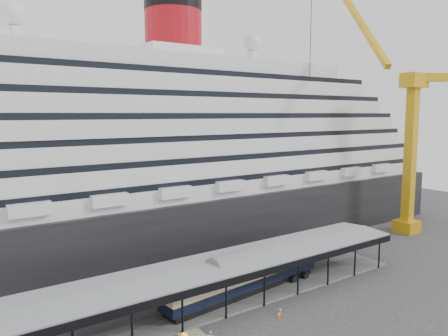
{
  "coord_description": "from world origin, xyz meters",
  "views": [
    {
      "loc": [
        -30.85,
        -37.84,
        23.49
      ],
      "look_at": [
        1.88,
        8.0,
        16.47
      ],
      "focal_mm": 35.0,
      "sensor_mm": 36.0,
      "label": 1
    }
  ],
  "objects": [
    {
      "name": "ground",
      "position": [
        0.0,
        0.0,
        0.0
      ],
      "size": [
        200.0,
        200.0,
        0.0
      ],
      "primitive_type": "plane",
      "color": "#323234",
      "rests_on": "ground"
    },
    {
      "name": "cruise_ship",
      "position": [
        0.05,
        32.0,
        18.35
      ],
      "size": [
        130.0,
        30.0,
        43.9
      ],
      "color": "black",
      "rests_on": "ground"
    },
    {
      "name": "platform_canopy",
      "position": [
        0.0,
        5.0,
        2.36
      ],
      "size": [
        56.0,
        9.18,
        5.3
      ],
      "color": "slate",
      "rests_on": "ground"
    },
    {
      "name": "crane_yellow",
      "position": [
        47.06,
        10.54,
        19.96
      ],
      "size": [
        23.83,
        18.78,
        47.6
      ],
      "color": "gold",
      "rests_on": "ground"
    },
    {
      "name": "pullman_carriage",
      "position": [
        3.17,
        5.0,
        2.95
      ],
      "size": [
        25.23,
        5.7,
        24.58
      ],
      "rotation": [
        0.0,
        0.0,
        0.1
      ],
      "color": "black",
      "rests_on": "ground"
    },
    {
      "name": "traffic_cone_left",
      "position": [
        -6.56,
        -1.37,
        0.36
      ],
      "size": [
        0.48,
        0.48,
        0.73
      ],
      "rotation": [
        0.0,
        0.0,
        0.34
      ],
      "color": "#F2550D",
      "rests_on": "ground"
    },
    {
      "name": "traffic_cone_mid",
      "position": [
        2.19,
        -2.47,
        0.37
      ],
      "size": [
        0.49,
        0.49,
        0.74
      ],
      "rotation": [
        0.0,
        0.0,
        -0.34
      ],
      "color": "#F24E0D",
      "rests_on": "ground"
    },
    {
      "name": "traffic_cone_right",
      "position": [
        3.08,
        -1.77,
        0.4
      ],
      "size": [
        0.53,
        0.53,
        0.8
      ],
      "rotation": [
        0.0,
        0.0,
        0.35
      ],
      "color": "#DF5D0C",
      "rests_on": "ground"
    }
  ]
}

